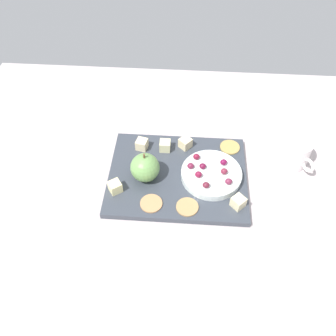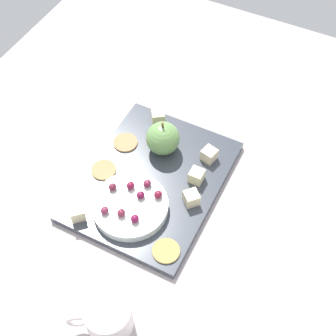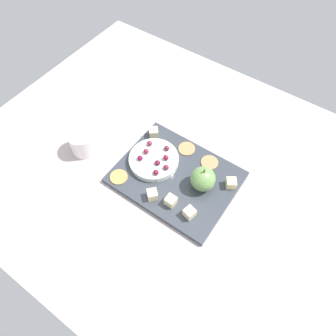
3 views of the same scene
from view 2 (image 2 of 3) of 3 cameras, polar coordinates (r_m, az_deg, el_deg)
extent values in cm
cube|color=#B5A8A9|center=(102.08, -3.71, -2.43)|extent=(130.62, 100.49, 4.01)
cube|color=#373D46|center=(99.63, -1.88, -1.51)|extent=(34.59, 26.97, 1.60)
cylinder|color=silver|center=(94.40, -4.52, -4.55)|extent=(15.03, 15.03, 1.90)
sphere|color=#6B9B51|center=(100.79, -0.62, 3.55)|extent=(7.19, 7.19, 7.19)
cylinder|color=brown|center=(97.61, -0.64, 5.13)|extent=(0.50, 0.50, 1.20)
cube|color=beige|center=(94.52, 2.71, -3.76)|extent=(3.94, 3.94, 2.79)
cube|color=beige|center=(101.24, 4.93, 1.60)|extent=(3.36, 3.36, 2.79)
cube|color=beige|center=(107.85, -1.18, 6.15)|extent=(3.88, 3.88, 2.79)
cube|color=beige|center=(94.46, -10.76, -5.25)|extent=(3.94, 3.94, 2.79)
cube|color=beige|center=(97.77, 3.42, -0.94)|extent=(2.80, 2.80, 2.79)
cylinder|color=tan|center=(90.25, -0.23, -9.85)|extent=(5.27, 5.27, 0.40)
cylinder|color=tan|center=(100.84, -7.68, -0.23)|extent=(5.27, 5.27, 0.40)
cylinder|color=tan|center=(104.87, -5.09, 3.05)|extent=(5.27, 5.27, 0.40)
ellipsoid|color=maroon|center=(93.66, -3.29, -3.26)|extent=(1.71, 1.54, 1.41)
ellipsoid|color=maroon|center=(92.39, -7.57, -5.04)|extent=(1.71, 1.54, 1.52)
ellipsoid|color=maroon|center=(93.53, -1.19, -3.19)|extent=(1.71, 1.54, 1.52)
ellipsoid|color=maroon|center=(94.92, -4.50, -2.10)|extent=(1.71, 1.54, 1.62)
ellipsoid|color=maroon|center=(90.87, -3.97, -6.06)|extent=(1.71, 1.54, 1.53)
ellipsoid|color=maroon|center=(95.18, -6.64, -2.26)|extent=(1.71, 1.54, 1.45)
ellipsoid|color=maroon|center=(95.10, -2.49, -1.87)|extent=(1.71, 1.54, 1.43)
ellipsoid|color=maroon|center=(91.74, -5.62, -5.34)|extent=(1.71, 1.54, 1.55)
cylinder|color=white|center=(83.86, -7.06, -17.31)|extent=(7.90, 7.90, 7.63)
torus|color=white|center=(84.46, -10.71, -17.46)|extent=(2.81, 3.81, 4.00)
camera|label=1|loc=(0.99, -44.27, 36.33)|focal=38.28mm
camera|label=3|loc=(0.76, 50.13, 39.12)|focal=33.64mm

